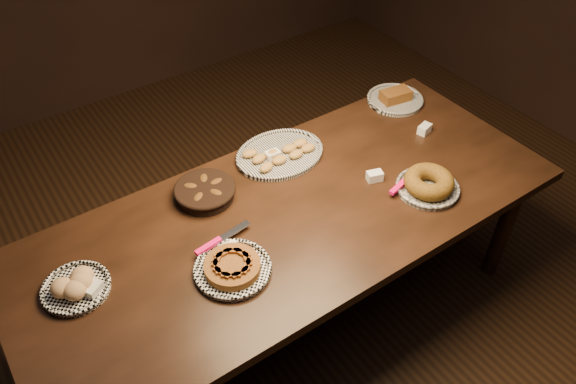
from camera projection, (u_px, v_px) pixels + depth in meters
ground at (292, 314)px, 2.92m from camera, size 5.00×5.00×0.00m
buffet_table at (292, 223)px, 2.46m from camera, size 2.40×1.00×0.75m
apple_tart_plate at (232, 267)px, 2.15m from camera, size 0.33×0.34×0.06m
madeleine_platter at (280, 154)px, 2.67m from camera, size 0.44×0.35×0.05m
bundt_cake_plate at (428, 184)px, 2.49m from camera, size 0.32×0.29×0.09m
croissant_basket at (205, 191)px, 2.45m from camera, size 0.32×0.32×0.07m
bread_roll_plate at (76, 286)px, 2.08m from camera, size 0.26×0.26×0.08m
loaf_plate at (395, 98)px, 3.02m from camera, size 0.30×0.30×0.07m
tent_cards at (291, 193)px, 2.46m from camera, size 1.81×0.45×0.04m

